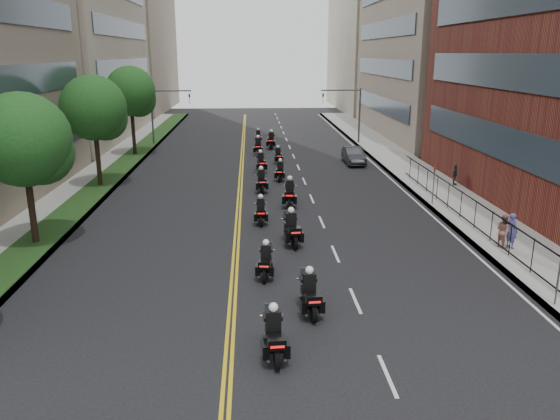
# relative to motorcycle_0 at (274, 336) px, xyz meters

# --- Properties ---
(ground) EXTENTS (160.00, 160.00, 0.00)m
(ground) POSITION_rel_motorcycle_0_xyz_m (0.05, -1.25, -0.68)
(ground) COLOR black
(ground) RESTS_ON ground
(sidewalk_right) EXTENTS (4.00, 90.00, 0.15)m
(sidewalk_right) POSITION_rel_motorcycle_0_xyz_m (12.05, 23.75, -0.61)
(sidewalk_right) COLOR gray
(sidewalk_right) RESTS_ON ground
(sidewalk_left) EXTENTS (4.00, 90.00, 0.15)m
(sidewalk_left) POSITION_rel_motorcycle_0_xyz_m (-11.95, 23.75, -0.61)
(sidewalk_left) COLOR gray
(sidewalk_left) RESTS_ON ground
(grass_strip) EXTENTS (2.00, 90.00, 0.04)m
(grass_strip) POSITION_rel_motorcycle_0_xyz_m (-11.15, 23.75, -0.51)
(grass_strip) COLOR #153A15
(grass_strip) RESTS_ON sidewalk_left
(building_right_far) EXTENTS (15.00, 28.00, 26.00)m
(building_right_far) POSITION_rel_motorcycle_0_xyz_m (21.55, 76.75, 12.32)
(building_right_far) COLOR gray
(building_right_far) RESTS_ON ground
(building_left_far) EXTENTS (16.00, 28.00, 26.00)m
(building_left_far) POSITION_rel_motorcycle_0_xyz_m (-21.95, 76.75, 12.32)
(building_left_far) COLOR gray
(building_left_far) RESTS_ON ground
(iron_fence) EXTENTS (0.05, 28.00, 1.50)m
(iron_fence) POSITION_rel_motorcycle_0_xyz_m (11.05, 10.75, 0.22)
(iron_fence) COLOR black
(iron_fence) RESTS_ON sidewalk_right
(street_trees) EXTENTS (4.40, 38.40, 7.98)m
(street_trees) POSITION_rel_motorcycle_0_xyz_m (-11.00, 17.35, 4.45)
(street_trees) COLOR #2E2014
(street_trees) RESTS_ON ground
(traffic_signal_right) EXTENTS (4.09, 0.20, 5.60)m
(traffic_signal_right) POSITION_rel_motorcycle_0_xyz_m (9.59, 40.75, 3.01)
(traffic_signal_right) COLOR #3F3F44
(traffic_signal_right) RESTS_ON ground
(traffic_signal_left) EXTENTS (4.09, 0.20, 5.60)m
(traffic_signal_left) POSITION_rel_motorcycle_0_xyz_m (-9.49, 40.75, 3.01)
(traffic_signal_left) COLOR #3F3F44
(traffic_signal_left) RESTS_ON ground
(motorcycle_0) EXTENTS (0.59, 2.35, 1.73)m
(motorcycle_0) POSITION_rel_motorcycle_0_xyz_m (0.00, 0.00, 0.00)
(motorcycle_0) COLOR black
(motorcycle_0) RESTS_ON ground
(motorcycle_1) EXTENTS (0.60, 2.36, 1.74)m
(motorcycle_1) POSITION_rel_motorcycle_0_xyz_m (1.41, 2.86, 0.01)
(motorcycle_1) COLOR black
(motorcycle_1) RESTS_ON ground
(motorcycle_2) EXTENTS (0.61, 2.16, 1.60)m
(motorcycle_2) POSITION_rel_motorcycle_0_xyz_m (-0.07, 6.27, -0.05)
(motorcycle_2) COLOR black
(motorcycle_2) RESTS_ON ground
(motorcycle_3) EXTENTS (0.74, 2.51, 1.85)m
(motorcycle_3) POSITION_rel_motorcycle_0_xyz_m (1.31, 10.21, 0.05)
(motorcycle_3) COLOR black
(motorcycle_3) RESTS_ON ground
(motorcycle_4) EXTENTS (0.50, 2.19, 1.62)m
(motorcycle_4) POSITION_rel_motorcycle_0_xyz_m (-0.13, 13.75, -0.05)
(motorcycle_4) COLOR black
(motorcycle_4) RESTS_ON ground
(motorcycle_5) EXTENTS (0.70, 2.55, 1.88)m
(motorcycle_5) POSITION_rel_motorcycle_0_xyz_m (1.70, 17.07, 0.06)
(motorcycle_5) COLOR black
(motorcycle_5) RESTS_ON ground
(motorcycle_6) EXTENTS (0.58, 2.36, 1.74)m
(motorcycle_6) POSITION_rel_motorcycle_0_xyz_m (0.06, 20.82, 0.00)
(motorcycle_6) COLOR black
(motorcycle_6) RESTS_ON ground
(motorcycle_7) EXTENTS (0.66, 2.19, 1.62)m
(motorcycle_7) POSITION_rel_motorcycle_0_xyz_m (1.51, 24.15, -0.04)
(motorcycle_7) COLOR black
(motorcycle_7) RESTS_ON ground
(motorcycle_8) EXTENTS (0.66, 2.39, 1.76)m
(motorcycle_8) POSITION_rel_motorcycle_0_xyz_m (0.15, 27.14, 0.01)
(motorcycle_8) COLOR black
(motorcycle_8) RESTS_ON ground
(motorcycle_9) EXTENTS (0.52, 2.08, 1.54)m
(motorcycle_9) POSITION_rel_motorcycle_0_xyz_m (1.69, 30.59, -0.08)
(motorcycle_9) COLOR black
(motorcycle_9) RESTS_ON ground
(motorcycle_10) EXTENTS (0.59, 2.44, 1.80)m
(motorcycle_10) POSITION_rel_motorcycle_0_xyz_m (0.06, 34.75, 0.03)
(motorcycle_10) COLOR black
(motorcycle_10) RESTS_ON ground
(motorcycle_11) EXTENTS (0.73, 2.51, 1.86)m
(motorcycle_11) POSITION_rel_motorcycle_0_xyz_m (1.39, 38.04, 0.05)
(motorcycle_11) COLOR black
(motorcycle_11) RESTS_ON ground
(motorcycle_12) EXTENTS (0.47, 2.06, 1.52)m
(motorcycle_12) POSITION_rel_motorcycle_0_xyz_m (0.18, 41.66, -0.08)
(motorcycle_12) COLOR black
(motorcycle_12) RESTS_ON ground
(parked_sedan) EXTENTS (1.48, 4.23, 1.39)m
(parked_sedan) POSITION_rel_motorcycle_0_xyz_m (8.05, 30.07, 0.01)
(parked_sedan) COLOR black
(parked_sedan) RESTS_ON ground
(pedestrian_a) EXTENTS (0.63, 0.73, 1.70)m
(pedestrian_a) POSITION_rel_motorcycle_0_xyz_m (11.58, 8.76, 0.32)
(pedestrian_a) COLOR #474882
(pedestrian_a) RESTS_ON sidewalk_right
(pedestrian_b) EXTENTS (0.79, 0.91, 1.61)m
(pedestrian_b) POSITION_rel_motorcycle_0_xyz_m (11.25, 8.89, 0.27)
(pedestrian_b) COLOR #996053
(pedestrian_b) RESTS_ON sidewalk_right
(pedestrian_c) EXTENTS (0.72, 0.93, 1.47)m
(pedestrian_c) POSITION_rel_motorcycle_0_xyz_m (13.55, 21.46, 0.20)
(pedestrian_c) COLOR #3A3940
(pedestrian_c) RESTS_ON sidewalk_right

